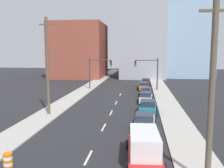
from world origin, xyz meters
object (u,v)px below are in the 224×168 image
object	(u,v)px
sedan_teal	(148,107)
sedan_green	(146,92)
box_truck_red	(144,147)
sedan_white	(145,122)
traffic_signal_left	(96,69)
sedan_maroon	(146,82)
utility_pole_right_near	(212,92)
traffic_signal_right	(151,69)
sedan_orange	(143,86)
utility_pole_left_mid	(47,66)
traffic_barrel	(8,161)
sedan_silver	(146,97)

from	to	relation	value
sedan_teal	sedan_green	size ratio (longest dim) A/B	0.99
sedan_teal	box_truck_red	bearing A→B (deg)	-90.05
sedan_green	sedan_white	bearing A→B (deg)	-88.23
traffic_signal_left	sedan_maroon	distance (m)	12.00
utility_pole_right_near	sedan_maroon	size ratio (longest dim) A/B	2.05
box_truck_red	utility_pole_right_near	bearing A→B (deg)	-40.71
traffic_signal_left	box_truck_red	distance (m)	32.36
traffic_signal_left	sedan_maroon	bearing A→B (deg)	34.19
traffic_signal_right	sedan_orange	bearing A→B (deg)	160.74
sedan_orange	utility_pole_left_mid	bearing A→B (deg)	-120.91
traffic_barrel	sedan_orange	world-z (taller)	sedan_orange
sedan_green	sedan_orange	distance (m)	6.37
box_truck_red	sedan_orange	distance (m)	31.42
utility_pole_right_near	sedan_teal	size ratio (longest dim) A/B	2.21
traffic_signal_left	sedan_white	world-z (taller)	traffic_signal_left
utility_pole_right_near	sedan_teal	bearing A→B (deg)	100.19
utility_pole_left_mid	sedan_maroon	size ratio (longest dim) A/B	2.24
traffic_barrel	sedan_white	size ratio (longest dim) A/B	0.20
utility_pole_right_near	sedan_maroon	xyz separation A→B (m)	(-2.70, 40.04, -4.43)
sedan_maroon	box_truck_red	bearing A→B (deg)	-88.04
sedan_teal	sedan_silver	size ratio (longest dim) A/B	0.98
traffic_signal_left	utility_pole_left_mid	size ratio (longest dim) A/B	0.55
traffic_signal_right	sedan_teal	size ratio (longest dim) A/B	1.33
sedan_silver	sedan_maroon	bearing A→B (deg)	91.78
utility_pole_right_near	sedan_green	world-z (taller)	utility_pole_right_near
traffic_signal_right	box_truck_red	xyz separation A→B (m)	(-1.38, -30.97, -2.92)
traffic_barrel	sedan_teal	size ratio (longest dim) A/B	0.21
sedan_silver	sedan_maroon	distance (m)	17.84
utility_pole_right_near	sedan_silver	distance (m)	22.84
sedan_teal	utility_pole_right_near	bearing A→B (deg)	-77.59
sedan_silver	utility_pole_left_mid	bearing A→B (deg)	-139.09
traffic_signal_left	sedan_orange	distance (m)	9.57
traffic_signal_left	utility_pole_left_mid	world-z (taller)	utility_pole_left_mid
traffic_barrel	traffic_signal_right	bearing A→B (deg)	73.52
traffic_barrel	box_truck_red	size ratio (longest dim) A/B	0.15
box_truck_red	sedan_maroon	bearing A→B (deg)	85.69
sedan_green	utility_pole_right_near	bearing A→B (deg)	-81.07
traffic_signal_right	box_truck_red	bearing A→B (deg)	-92.56
sedan_green	sedan_orange	xyz separation A→B (m)	(-0.38, 6.36, 0.04)
traffic_signal_left	utility_pole_right_near	world-z (taller)	utility_pole_right_near
traffic_signal_right	utility_pole_left_mid	distance (m)	23.46
utility_pole_left_mid	sedan_orange	xyz separation A→B (m)	(10.76, 20.51, -4.92)
sedan_teal	sedan_orange	xyz separation A→B (m)	(-0.42, 18.19, -0.02)
sedan_white	sedan_orange	world-z (taller)	sedan_white
traffic_signal_right	sedan_orange	size ratio (longest dim) A/B	1.23
sedan_white	box_truck_red	bearing A→B (deg)	-88.52
sedan_silver	sedan_orange	size ratio (longest dim) A/B	0.94
traffic_signal_right	sedan_white	world-z (taller)	traffic_signal_right
traffic_signal_right	utility_pole_left_mid	size ratio (longest dim) A/B	0.55
sedan_teal	sedan_green	xyz separation A→B (m)	(-0.04, 11.83, -0.06)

